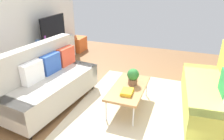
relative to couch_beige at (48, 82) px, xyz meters
The scene contains 13 objects.
ground_plane 1.44m from the couch_beige, 79.97° to the right, with size 7.68×7.68×0.00m, color brown.
area_rug 1.71m from the couch_beige, 78.52° to the right, with size 2.90×2.20×0.01m, color beige.
couch_beige is the anchor object (origin of this frame).
couch_green 2.92m from the couch_beige, 76.78° to the right, with size 1.97×1.00×1.10m.
coffee_table 1.47m from the couch_beige, 75.06° to the right, with size 1.10×0.56×0.42m.
tv_console 2.15m from the couch_beige, 31.20° to the left, with size 1.40×0.44×0.64m, color silver.
tv 2.19m from the couch_beige, 30.74° to the left, with size 1.00×0.20×0.64m.
storage_trunk 3.11m from the couch_beige, 19.01° to the left, with size 0.52×0.40×0.44m, color orange.
potted_plant 1.55m from the couch_beige, 71.17° to the right, with size 0.21×0.21×0.30m.
table_book_0 1.47m from the couch_beige, 84.15° to the right, with size 0.24×0.18×0.03m, color gold.
table_book_1 1.47m from the couch_beige, 84.15° to the right, with size 0.24×0.18×0.03m, color gold.
vase_0 1.73m from the couch_beige, 42.79° to the left, with size 0.11×0.11×0.15m, color #4C72B2.
bottle_0 1.80m from the couch_beige, 36.97° to the left, with size 0.06×0.06×0.22m, color purple.
Camera 1 is at (-3.00, -0.93, 2.18)m, focal length 33.59 mm.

